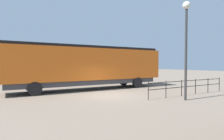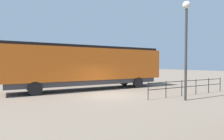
# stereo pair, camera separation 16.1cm
# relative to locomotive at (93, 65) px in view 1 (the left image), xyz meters

# --- Properties ---
(ground_plane) EXTENTS (120.00, 120.00, 0.00)m
(ground_plane) POSITION_rel_locomotive_xyz_m (3.95, -0.36, -2.34)
(ground_plane) COLOR #756656
(locomotive) EXTENTS (2.93, 15.54, 4.18)m
(locomotive) POSITION_rel_locomotive_xyz_m (0.00, 0.00, 0.00)
(locomotive) COLOR orange
(locomotive) RESTS_ON ground_plane
(lamp_post) EXTENTS (0.52, 0.52, 6.67)m
(lamp_post) POSITION_rel_locomotive_xyz_m (8.32, 3.15, 2.34)
(lamp_post) COLOR #2D2D2D
(lamp_post) RESTS_ON ground_plane
(platform_fence) EXTENTS (0.05, 8.39, 1.25)m
(platform_fence) POSITION_rel_locomotive_xyz_m (7.00, 5.18, -1.54)
(platform_fence) COLOR black
(platform_fence) RESTS_ON ground_plane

